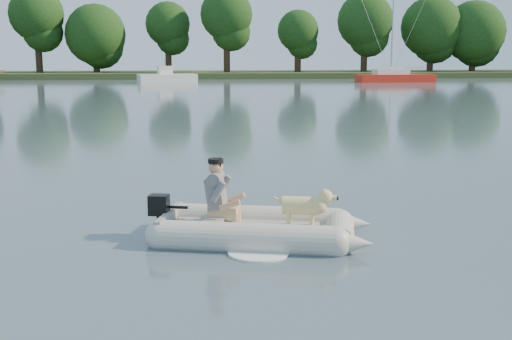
{
  "coord_description": "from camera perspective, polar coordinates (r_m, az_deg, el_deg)",
  "views": [
    {
      "loc": [
        -0.54,
        -8.05,
        2.56
      ],
      "look_at": [
        0.52,
        1.81,
        0.75
      ],
      "focal_mm": 45.0,
      "sensor_mm": 36.0,
      "label": 1
    }
  ],
  "objects": [
    {
      "name": "water",
      "position": [
        8.46,
        -2.2,
        -7.27
      ],
      "size": [
        160.0,
        160.0,
        0.0
      ],
      "primitive_type": "plane",
      "color": "slate",
      "rests_on": "ground"
    },
    {
      "name": "motorboat",
      "position": [
        56.25,
        -7.9,
        8.64
      ],
      "size": [
        5.46,
        3.15,
        2.17
      ],
      "primitive_type": null,
      "rotation": [
        0.0,
        0.0,
        0.24
      ],
      "color": "white",
      "rests_on": "water"
    },
    {
      "name": "outboard_motor",
      "position": [
        9.22,
        -8.59,
        -4.16
      ],
      "size": [
        0.41,
        0.33,
        0.68
      ],
      "primitive_type": null,
      "rotation": [
        0.0,
        0.0,
        -0.24
      ],
      "color": "black",
      "rests_on": "dinghy"
    },
    {
      "name": "man",
      "position": [
        8.97,
        -3.46,
        -1.82
      ],
      "size": [
        0.74,
        0.67,
        0.93
      ],
      "primitive_type": null,
      "rotation": [
        0.0,
        0.0,
        -0.24
      ],
      "color": "slate",
      "rests_on": "dinghy"
    },
    {
      "name": "treeline",
      "position": [
        69.45,
        -0.96,
        12.6
      ],
      "size": [
        84.66,
        7.35,
        9.27
      ],
      "color": "#332316",
      "rests_on": "shore_bank"
    },
    {
      "name": "dog",
      "position": [
        8.87,
        3.97,
        -3.45
      ],
      "size": [
        0.85,
        0.47,
        0.54
      ],
      "primitive_type": null,
      "rotation": [
        0.0,
        0.0,
        -0.24
      ],
      "color": "tan",
      "rests_on": "dinghy"
    },
    {
      "name": "sailboat",
      "position": [
        59.61,
        12.21,
        8.05
      ],
      "size": [
        7.08,
        2.56,
        9.55
      ],
      "rotation": [
        0.0,
        0.0,
        0.07
      ],
      "color": "red",
      "rests_on": "water"
    },
    {
      "name": "dinghy",
      "position": [
        8.87,
        0.34,
        -3.05
      ],
      "size": [
        4.83,
        4.03,
        1.21
      ],
      "primitive_type": null,
      "rotation": [
        0.0,
        0.0,
        -0.24
      ],
      "color": "#A9A9A4",
      "rests_on": "water"
    },
    {
      "name": "shore_bank",
      "position": [
        70.09,
        -5.75,
        8.4
      ],
      "size": [
        160.0,
        12.0,
        0.7
      ],
      "primitive_type": "cube",
      "color": "#47512D",
      "rests_on": "water"
    }
  ]
}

